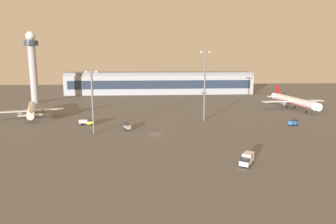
{
  "coord_description": "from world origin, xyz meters",
  "views": [
    {
      "loc": [
        -2.49,
        -109.19,
        27.9
      ],
      "look_at": [
        6.43,
        23.41,
        4.0
      ],
      "focal_mm": 32.97,
      "sensor_mm": 36.0,
      "label": 1
    }
  ],
  "objects_px": {
    "control_tower": "(32,62)",
    "catering_truck": "(247,159)",
    "apron_light_west": "(205,82)",
    "fuel_truck": "(88,122)",
    "airplane_mid_apron": "(293,101)",
    "apron_light_east": "(92,98)",
    "airplane_near_gate": "(31,110)",
    "maintenance_van": "(293,122)",
    "baggage_tractor": "(127,127)"
  },
  "relations": [
    {
      "from": "fuel_truck",
      "to": "baggage_tractor",
      "type": "distance_m",
      "value": 19.19
    },
    {
      "from": "baggage_tractor",
      "to": "maintenance_van",
      "type": "distance_m",
      "value": 67.95
    },
    {
      "from": "airplane_mid_apron",
      "to": "catering_truck",
      "type": "height_order",
      "value": "airplane_mid_apron"
    },
    {
      "from": "catering_truck",
      "to": "maintenance_van",
      "type": "distance_m",
      "value": 56.51
    },
    {
      "from": "apron_light_east",
      "to": "airplane_near_gate",
      "type": "bearing_deg",
      "value": 136.01
    },
    {
      "from": "catering_truck",
      "to": "maintenance_van",
      "type": "xyz_separation_m",
      "value": [
        34.13,
        45.04,
        -0.4
      ]
    },
    {
      "from": "fuel_truck",
      "to": "apron_light_west",
      "type": "bearing_deg",
      "value": 93.1
    },
    {
      "from": "control_tower",
      "to": "airplane_mid_apron",
      "type": "xyz_separation_m",
      "value": [
        147.3,
        -31.23,
        -20.2
      ]
    },
    {
      "from": "maintenance_van",
      "to": "apron_light_east",
      "type": "bearing_deg",
      "value": -112.83
    },
    {
      "from": "control_tower",
      "to": "airplane_mid_apron",
      "type": "distance_m",
      "value": 151.92
    },
    {
      "from": "apron_light_west",
      "to": "fuel_truck",
      "type": "bearing_deg",
      "value": -174.49
    },
    {
      "from": "control_tower",
      "to": "maintenance_van",
      "type": "xyz_separation_m",
      "value": [
        128.33,
        -71.24,
        -23.3
      ]
    },
    {
      "from": "airplane_mid_apron",
      "to": "maintenance_van",
      "type": "bearing_deg",
      "value": 60.17
    },
    {
      "from": "airplane_mid_apron",
      "to": "apron_light_east",
      "type": "relative_size",
      "value": 1.9
    },
    {
      "from": "airplane_near_gate",
      "to": "baggage_tractor",
      "type": "height_order",
      "value": "airplane_near_gate"
    },
    {
      "from": "apron_light_east",
      "to": "control_tower",
      "type": "bearing_deg",
      "value": 121.36
    },
    {
      "from": "apron_light_east",
      "to": "airplane_mid_apron",
      "type": "bearing_deg",
      "value": 26.18
    },
    {
      "from": "control_tower",
      "to": "airplane_mid_apron",
      "type": "height_order",
      "value": "control_tower"
    },
    {
      "from": "baggage_tractor",
      "to": "airplane_near_gate",
      "type": "bearing_deg",
      "value": 130.82
    },
    {
      "from": "fuel_truck",
      "to": "airplane_near_gate",
      "type": "bearing_deg",
      "value": -124.41
    },
    {
      "from": "airplane_mid_apron",
      "to": "apron_light_west",
      "type": "xyz_separation_m",
      "value": [
        -54.18,
        -29.02,
        12.81
      ]
    },
    {
      "from": "control_tower",
      "to": "catering_truck",
      "type": "height_order",
      "value": "control_tower"
    },
    {
      "from": "maintenance_van",
      "to": "airplane_mid_apron",
      "type": "bearing_deg",
      "value": 125.73
    },
    {
      "from": "fuel_truck",
      "to": "catering_truck",
      "type": "height_order",
      "value": "catering_truck"
    },
    {
      "from": "airplane_near_gate",
      "to": "fuel_truck",
      "type": "relative_size",
      "value": 5.54
    },
    {
      "from": "baggage_tractor",
      "to": "apron_light_west",
      "type": "relative_size",
      "value": 0.15
    },
    {
      "from": "airplane_near_gate",
      "to": "fuel_truck",
      "type": "bearing_deg",
      "value": -50.27
    },
    {
      "from": "fuel_truck",
      "to": "maintenance_van",
      "type": "relative_size",
      "value": 1.4
    },
    {
      "from": "airplane_near_gate",
      "to": "apron_light_west",
      "type": "height_order",
      "value": "apron_light_west"
    },
    {
      "from": "fuel_truck",
      "to": "apron_light_east",
      "type": "distance_m",
      "value": 19.65
    },
    {
      "from": "airplane_mid_apron",
      "to": "maintenance_van",
      "type": "relative_size",
      "value": 9.65
    },
    {
      "from": "catering_truck",
      "to": "apron_light_east",
      "type": "xyz_separation_m",
      "value": [
        -45.6,
        36.54,
        11.8
      ]
    },
    {
      "from": "airplane_mid_apron",
      "to": "apron_light_east",
      "type": "height_order",
      "value": "apron_light_east"
    },
    {
      "from": "fuel_truck",
      "to": "apron_light_east",
      "type": "height_order",
      "value": "apron_light_east"
    },
    {
      "from": "fuel_truck",
      "to": "apron_light_east",
      "type": "relative_size",
      "value": 0.28
    },
    {
      "from": "maintenance_van",
      "to": "baggage_tractor",
      "type": "bearing_deg",
      "value": -116.46
    },
    {
      "from": "airplane_near_gate",
      "to": "apron_light_west",
      "type": "distance_m",
      "value": 80.75
    },
    {
      "from": "control_tower",
      "to": "airplane_near_gate",
      "type": "xyz_separation_m",
      "value": [
        14.63,
        -46.96,
        -20.95
      ]
    },
    {
      "from": "control_tower",
      "to": "apron_light_west",
      "type": "height_order",
      "value": "control_tower"
    },
    {
      "from": "baggage_tractor",
      "to": "maintenance_van",
      "type": "xyz_separation_m",
      "value": [
        67.89,
        2.91,
        0.0
      ]
    },
    {
      "from": "control_tower",
      "to": "apron_light_east",
      "type": "xyz_separation_m",
      "value": [
        48.6,
        -79.74,
        -11.1
      ]
    },
    {
      "from": "control_tower",
      "to": "fuel_truck",
      "type": "relative_size",
      "value": 6.68
    },
    {
      "from": "airplane_near_gate",
      "to": "airplane_mid_apron",
      "type": "distance_m",
      "value": 133.6
    },
    {
      "from": "control_tower",
      "to": "apron_light_west",
      "type": "relative_size",
      "value": 1.4
    },
    {
      "from": "control_tower",
      "to": "catering_truck",
      "type": "bearing_deg",
      "value": -50.99
    },
    {
      "from": "apron_light_west",
      "to": "catering_truck",
      "type": "bearing_deg",
      "value": -88.89
    },
    {
      "from": "catering_truck",
      "to": "apron_light_east",
      "type": "relative_size",
      "value": 0.26
    },
    {
      "from": "fuel_truck",
      "to": "maintenance_van",
      "type": "xyz_separation_m",
      "value": [
        84.77,
        -6.21,
        -0.19
      ]
    },
    {
      "from": "control_tower",
      "to": "airplane_near_gate",
      "type": "height_order",
      "value": "control_tower"
    },
    {
      "from": "control_tower",
      "to": "baggage_tractor",
      "type": "relative_size",
      "value": 9.37
    }
  ]
}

